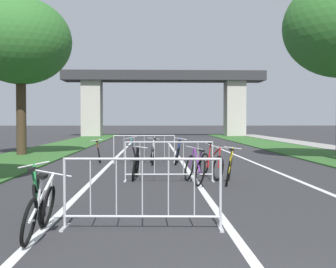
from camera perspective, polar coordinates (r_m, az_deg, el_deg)
name	(u,v)px	position (r m, az deg, el deg)	size (l,w,h in m)	color
grass_verge_left	(52,150)	(24.78, -14.72, -1.98)	(3.28, 52.39, 0.05)	#2D5B26
grass_verge_right	(292,149)	(25.37, 15.78, -1.90)	(3.28, 52.39, 0.05)	#2D5B26
lane_stripe_center	(181,160)	(17.94, 1.65, -3.37)	(0.14, 30.31, 0.01)	silver
lane_stripe_right_lane	(247,160)	(18.32, 10.21, -3.29)	(0.14, 30.31, 0.01)	silver
lane_stripe_left_lane	(113,160)	(17.98, -7.07, -3.37)	(0.14, 30.31, 0.01)	silver
overpass_bridge	(164,91)	(46.11, -0.56, 5.62)	(20.78, 3.37, 6.71)	#2D2D30
tree_left_pine_far	(21,42)	(21.57, -18.53, 11.24)	(4.62, 4.62, 7.19)	#3D2D1E
crowd_barrier_nearest	(142,194)	(6.54, -3.34, -7.70)	(2.37, 0.55, 1.05)	#ADADB2
crowd_barrier_second	(169,162)	(11.62, 0.13, -3.58)	(2.36, 0.49, 1.05)	#ADADB2
crowd_barrier_third	(144,149)	(16.71, -3.09, -1.97)	(2.37, 0.56, 1.05)	#ADADB2
bicycle_black_0	(136,166)	(12.17, -4.15, -4.14)	(0.55, 1.59, 0.96)	black
bicycle_blue_1	(178,154)	(16.33, 1.25, -2.61)	(0.53, 1.61, 0.97)	black
bicycle_green_2	(39,198)	(7.36, -16.39, -7.92)	(0.69, 1.64, 0.91)	black
bicycle_purple_3	(195,169)	(11.21, 3.48, -4.50)	(0.51, 1.75, 0.94)	black
bicycle_teal_4	(134,153)	(17.17, -4.39, -2.41)	(0.53, 1.74, 0.98)	black
bicycle_red_5	(211,165)	(12.28, 5.57, -3.99)	(0.69, 1.71, 0.99)	black
bicycle_white_6	(40,211)	(6.40, -16.21, -9.50)	(0.53, 1.70, 0.89)	black
bicycle_silver_7	(152,154)	(16.26, -2.02, -2.60)	(0.46, 1.72, 0.97)	black
bicycle_orange_8	(99,153)	(17.29, -8.94, -2.44)	(0.56, 1.63, 0.87)	black
bicycle_yellow_9	(229,169)	(11.36, 7.95, -4.49)	(0.65, 1.68, 0.92)	black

